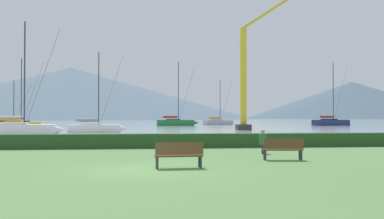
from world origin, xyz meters
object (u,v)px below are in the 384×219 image
(sailboat_slip_4, at_px, (18,125))
(sailboat_slip_3, at_px, (218,122))
(sailboat_slip_1, at_px, (331,122))
(sailboat_slip_7, at_px, (176,122))
(sailboat_slip_8, at_px, (19,129))
(dock_crane, at_px, (246,82))
(person_seated_viewer, at_px, (263,140))
(sailboat_slip_5, at_px, (11,123))
(sailboat_slip_0, at_px, (95,128))
(park_bench_under_tree, at_px, (179,154))
(park_bench_near_path, at_px, (283,148))

(sailboat_slip_4, bearing_deg, sailboat_slip_3, 39.86)
(sailboat_slip_1, xyz_separation_m, sailboat_slip_4, (-60.07, -21.51, -0.11))
(sailboat_slip_7, distance_m, sailboat_slip_8, 52.91)
(sailboat_slip_7, distance_m, dock_crane, 33.60)
(sailboat_slip_7, height_order, dock_crane, dock_crane)
(person_seated_viewer, xyz_separation_m, dock_crane, (9.00, 40.23, 6.26))
(sailboat_slip_5, distance_m, person_seated_viewer, 74.57)
(person_seated_viewer, bearing_deg, sailboat_slip_0, 124.77)
(sailboat_slip_8, bearing_deg, sailboat_slip_0, 47.32)
(sailboat_slip_8, relative_size, dock_crane, 0.56)
(sailboat_slip_5, bearing_deg, sailboat_slip_0, -72.56)
(sailboat_slip_5, distance_m, dock_crane, 49.23)
(sailboat_slip_0, xyz_separation_m, sailboat_slip_4, (-13.28, 16.34, 0.09))
(sailboat_slip_7, relative_size, sailboat_slip_8, 1.22)
(sailboat_slip_1, relative_size, park_bench_under_tree, 7.83)
(dock_crane, bearing_deg, park_bench_near_path, -101.76)
(dock_crane, bearing_deg, sailboat_slip_5, 145.87)
(sailboat_slip_5, bearing_deg, park_bench_near_path, -77.64)
(sailboat_slip_7, relative_size, park_bench_under_tree, 7.89)
(person_seated_viewer, bearing_deg, sailboat_slip_4, 132.08)
(sailboat_slip_7, relative_size, dock_crane, 0.68)
(sailboat_slip_7, height_order, park_bench_under_tree, sailboat_slip_7)
(sailboat_slip_3, height_order, park_bench_near_path, sailboat_slip_3)
(sailboat_slip_3, height_order, dock_crane, dock_crane)
(sailboat_slip_0, height_order, person_seated_viewer, sailboat_slip_0)
(sailboat_slip_1, distance_m, sailboat_slip_5, 66.67)
(sailboat_slip_3, xyz_separation_m, park_bench_near_path, (-12.57, -85.66, -0.14))
(sailboat_slip_3, distance_m, sailboat_slip_8, 66.58)
(sailboat_slip_1, relative_size, sailboat_slip_8, 1.21)
(park_bench_under_tree, relative_size, dock_crane, 0.09)
(sailboat_slip_0, xyz_separation_m, dock_crane, (20.56, 8.54, 6.36))
(sailboat_slip_3, bearing_deg, park_bench_near_path, -113.83)
(sailboat_slip_4, distance_m, person_seated_viewer, 54.08)
(sailboat_slip_0, distance_m, park_bench_under_tree, 38.06)
(person_seated_viewer, bearing_deg, sailboat_slip_3, 96.10)
(person_seated_viewer, height_order, dock_crane, dock_crane)
(sailboat_slip_0, xyz_separation_m, sailboat_slip_3, (24.06, 50.64, 0.08))
(sailboat_slip_4, xyz_separation_m, park_bench_near_path, (24.78, -51.36, -0.15))
(person_seated_viewer, bearing_deg, sailboat_slip_8, 142.63)
(sailboat_slip_4, bearing_deg, sailboat_slip_5, 105.84)
(person_seated_viewer, bearing_deg, dock_crane, 92.12)
(sailboat_slip_3, xyz_separation_m, sailboat_slip_8, (-30.54, -59.17, 0.02))
(sailboat_slip_5, relative_size, sailboat_slip_7, 0.67)
(sailboat_slip_8, distance_m, person_seated_viewer, 29.36)
(sailboat_slip_3, xyz_separation_m, park_bench_under_tree, (-17.26, -88.08, -0.14))
(sailboat_slip_3, relative_size, sailboat_slip_4, 0.98)
(sailboat_slip_5, bearing_deg, sailboat_slip_3, 7.03)
(dock_crane, bearing_deg, sailboat_slip_0, -157.45)
(sailboat_slip_3, height_order, sailboat_slip_5, sailboat_slip_3)
(sailboat_slip_0, xyz_separation_m, sailboat_slip_1, (46.79, 37.85, 0.20))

